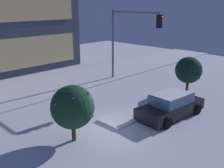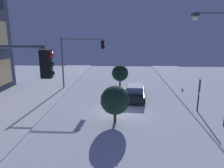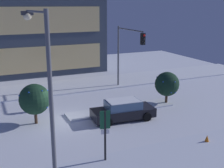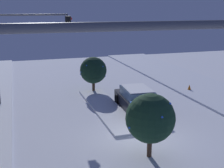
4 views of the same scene
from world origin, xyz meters
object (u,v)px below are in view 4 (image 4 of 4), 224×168
object	(u,v)px
car_near	(137,100)
decorated_tree_median	(93,70)
traffic_light_corner_far_right	(27,40)
decorated_tree_left_of_median	(150,118)
construction_cone	(189,88)

from	to	relation	value
car_near	decorated_tree_median	distance (m)	5.34
traffic_light_corner_far_right	decorated_tree_left_of_median	bearing A→B (deg)	-64.61
traffic_light_corner_far_right	decorated_tree_left_of_median	world-z (taller)	traffic_light_corner_far_right
car_near	construction_cone	distance (m)	6.46
decorated_tree_median	construction_cone	distance (m)	7.78
decorated_tree_left_of_median	car_near	bearing A→B (deg)	-17.09
car_near	traffic_light_corner_far_right	bearing A→B (deg)	64.88
traffic_light_corner_far_right	decorated_tree_left_of_median	distance (m)	11.11
car_near	decorated_tree_median	xyz separation A→B (m)	(4.97, 1.64, 1.06)
car_near	decorated_tree_median	world-z (taller)	decorated_tree_median
car_near	decorated_tree_left_of_median	world-z (taller)	decorated_tree_left_of_median
construction_cone	car_near	bearing A→B (deg)	117.28
traffic_light_corner_far_right	construction_cone	size ratio (longest dim) A/B	11.36
construction_cone	decorated_tree_left_of_median	bearing A→B (deg)	139.93
traffic_light_corner_far_right	construction_cone	distance (m)	12.94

